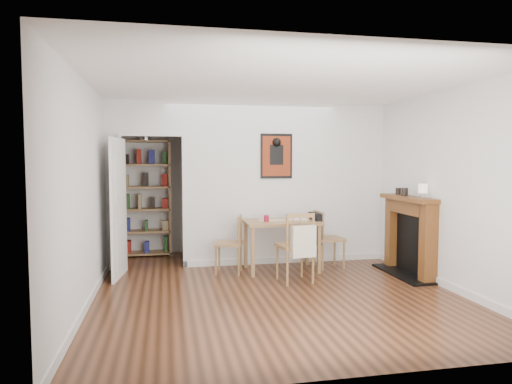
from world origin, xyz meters
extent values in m
plane|color=brown|center=(0.00, 0.00, 0.00)|extent=(5.20, 5.20, 0.00)
plane|color=silver|center=(0.00, 2.60, 1.30)|extent=(4.50, 0.00, 4.50)
plane|color=silver|center=(0.00, -2.60, 1.30)|extent=(4.50, 0.00, 4.50)
plane|color=silver|center=(-2.25, 0.00, 1.30)|extent=(0.00, 5.20, 5.20)
plane|color=silver|center=(2.25, 0.00, 1.30)|extent=(0.00, 5.20, 5.20)
plane|color=white|center=(0.00, 0.00, 2.60)|extent=(5.20, 5.20, 0.00)
cube|color=silver|center=(0.57, 1.40, 1.30)|extent=(3.35, 0.10, 2.60)
cube|color=silver|center=(-2.12, 1.40, 1.30)|extent=(0.25, 0.10, 2.60)
cube|color=silver|center=(-1.55, 1.40, 2.33)|extent=(0.90, 0.10, 0.55)
cube|color=silver|center=(-2.03, 1.40, 1.02)|extent=(0.06, 0.14, 2.05)
cube|color=silver|center=(-1.07, 1.40, 1.02)|extent=(0.06, 0.14, 2.05)
cube|color=silver|center=(0.57, 1.34, 0.05)|extent=(3.35, 0.02, 0.10)
cube|color=silver|center=(-2.24, -0.60, 0.05)|extent=(0.02, 4.00, 0.10)
cube|color=silver|center=(2.24, -0.60, 0.05)|extent=(0.02, 4.00, 0.10)
cube|color=white|center=(-2.02, 0.93, 1.00)|extent=(0.15, 0.80, 2.00)
cube|color=black|center=(0.40, 1.33, 1.75)|extent=(0.52, 0.02, 0.72)
cube|color=maroon|center=(0.40, 1.32, 1.75)|extent=(0.46, 0.00, 0.64)
cube|color=olive|center=(0.36, 0.85, 0.75)|extent=(1.12, 0.72, 0.04)
cube|color=olive|center=(-0.14, 0.55, 0.36)|extent=(0.05, 0.05, 0.73)
cube|color=olive|center=(0.87, 0.55, 0.36)|extent=(0.05, 0.05, 0.73)
cube|color=olive|center=(-0.14, 1.15, 0.36)|extent=(0.05, 0.05, 0.73)
cube|color=olive|center=(0.87, 1.15, 0.36)|extent=(0.05, 0.05, 0.73)
cube|color=black|center=(0.90, 0.85, 0.64)|extent=(0.12, 0.37, 0.47)
cube|color=beige|center=(0.42, -0.05, 0.61)|extent=(0.34, 0.15, 0.42)
cube|color=olive|center=(-2.11, 2.40, 1.03)|extent=(0.04, 0.35, 2.06)
cube|color=olive|center=(-1.28, 2.40, 1.03)|extent=(0.04, 0.35, 2.06)
cube|color=olive|center=(-1.70, 2.40, 0.04)|extent=(0.87, 0.35, 0.03)
cube|color=olive|center=(-1.70, 2.40, 0.82)|extent=(0.87, 0.35, 0.03)
cube|color=olive|center=(-1.70, 2.40, 2.01)|extent=(0.87, 0.35, 0.03)
cube|color=maroon|center=(-1.70, 2.40, 1.03)|extent=(0.76, 0.28, 0.28)
cube|color=brown|center=(2.15, -0.24, 0.55)|extent=(0.20, 0.16, 1.10)
cube|color=brown|center=(2.15, 0.74, 0.55)|extent=(0.20, 0.16, 1.10)
cube|color=brown|center=(2.12, 0.25, 1.13)|extent=(0.30, 1.21, 0.06)
cube|color=brown|center=(2.15, 0.25, 1.00)|extent=(0.20, 0.85, 0.20)
cube|color=black|center=(2.21, 0.25, 0.45)|extent=(0.08, 0.81, 0.88)
cube|color=black|center=(2.09, 0.25, 0.01)|extent=(0.45, 1.25, 0.03)
cylinder|color=maroon|center=(0.12, 0.80, 0.82)|extent=(0.08, 0.08, 0.10)
sphere|color=orange|center=(0.53, 1.00, 0.81)|extent=(0.08, 0.08, 0.08)
cube|color=beige|center=(0.23, 0.93, 0.77)|extent=(0.46, 0.38, 0.00)
cube|color=silver|center=(0.64, 0.93, 0.77)|extent=(0.32, 0.26, 0.01)
cylinder|color=silver|center=(2.13, -0.11, 1.20)|extent=(0.06, 0.06, 0.07)
cylinder|color=#F6E5CD|center=(2.13, -0.11, 1.30)|extent=(0.13, 0.13, 0.13)
cylinder|color=black|center=(2.10, 0.32, 1.22)|extent=(0.10, 0.10, 0.12)
cylinder|color=black|center=(2.14, 0.59, 1.21)|extent=(0.08, 0.08, 0.10)
camera|label=1|loc=(-1.35, -5.81, 1.69)|focal=32.00mm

